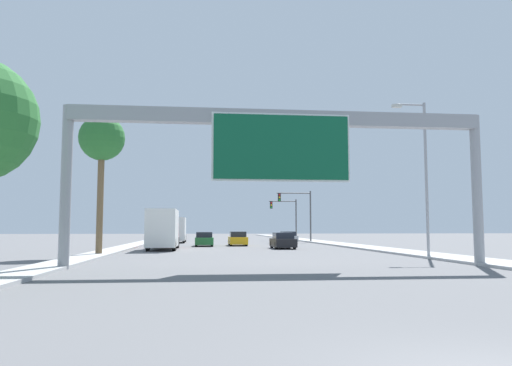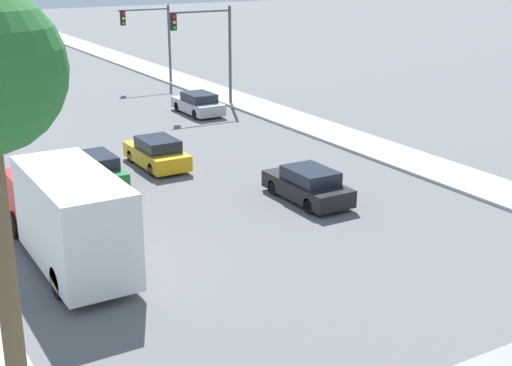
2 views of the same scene
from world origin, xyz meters
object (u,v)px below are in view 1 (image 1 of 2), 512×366
Objects in this scene: car_mid_right at (288,237)px; palm_tree_background at (102,141)px; car_mid_left at (238,239)px; truck_box_primary at (176,230)px; car_near_center at (204,239)px; traffic_light_near_intersection at (300,208)px; sign_gantry at (281,142)px; truck_box_secondary at (163,230)px; car_far_right at (283,241)px; street_lamp_right at (423,168)px; traffic_light_mid_block at (287,213)px.

palm_tree_background is (-17.60, -27.35, 7.14)m from car_mid_right.
car_mid_left is 13.00m from truck_box_primary.
traffic_light_near_intersection reaches higher than car_near_center.
sign_gantry is 4.68× the size of car_near_center.
sign_gantry is at bearing -46.49° from palm_tree_background.
sign_gantry is at bearing -100.30° from car_mid_right.
truck_box_secondary is (-3.50, -7.93, 1.04)m from car_near_center.
car_mid_left is 0.51× the size of truck_box_secondary.
sign_gantry is 21.93m from car_far_right.
street_lamp_right is at bearing -84.41° from car_mid_right.
traffic_light_mid_block reaches higher than car_mid_left.
sign_gantry reaches higher than car_near_center.
street_lamp_right reaches higher than sign_gantry.
car_near_center is 12.51m from truck_box_primary.
palm_tree_background reaches higher than truck_box_primary.
traffic_light_mid_block is (15.93, 10.34, 2.51)m from truck_box_primary.
sign_gantry reaches higher than traffic_light_near_intersection.
car_near_center is 0.61× the size of truck_box_primary.
car_mid_right is 4.52m from traffic_light_near_intersection.
truck_box_primary reaches higher than car_far_right.
traffic_light_mid_block is 0.62× the size of street_lamp_right.
sign_gantry is at bearing -147.09° from street_lamp_right.
truck_box_secondary reaches higher than truck_box_primary.
traffic_light_mid_block is (15.93, 30.25, 2.39)m from truck_box_secondary.
palm_tree_background is at bearing 133.51° from sign_gantry.
car_mid_left is 14.82m from traffic_light_near_intersection.
car_mid_right is at bearing -5.04° from truck_box_primary.
car_far_right is 20.20m from traffic_light_near_intersection.
street_lamp_right is at bearing -65.34° from car_far_right.
traffic_light_mid_block is 43.59m from street_lamp_right.
truck_box_primary is 19.16m from traffic_light_mid_block.
car_near_center is at bearing -163.18° from car_mid_left.
truck_box_primary is 16.13m from traffic_light_near_intersection.
traffic_light_near_intersection is 35.03m from palm_tree_background.
palm_tree_background reaches higher than car_mid_left.
car_mid_left is at bearing 59.02° from palm_tree_background.
traffic_light_mid_block is (5.43, 29.11, 3.42)m from car_far_right.
palm_tree_background reaches higher than traffic_light_near_intersection.
palm_tree_background reaches higher than car_mid_right.
car_mid_left is at bearing -125.87° from car_mid_right.
street_lamp_right reaches higher than car_far_right.
car_near_center is 19.42m from palm_tree_background.
car_far_right is 0.46× the size of palm_tree_background.
palm_tree_background is at bearing 167.44° from street_lamp_right.
truck_box_secondary is at bearing 109.43° from sign_gantry.
traffic_light_near_intersection reaches higher than truck_box_primary.
palm_tree_background is (-10.60, 11.17, 1.79)m from sign_gantry.
car_far_right is 0.72× the size of traffic_light_mid_block.
sign_gantry reaches higher than traffic_light_mid_block.
sign_gantry is 41.09m from traffic_light_near_intersection.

